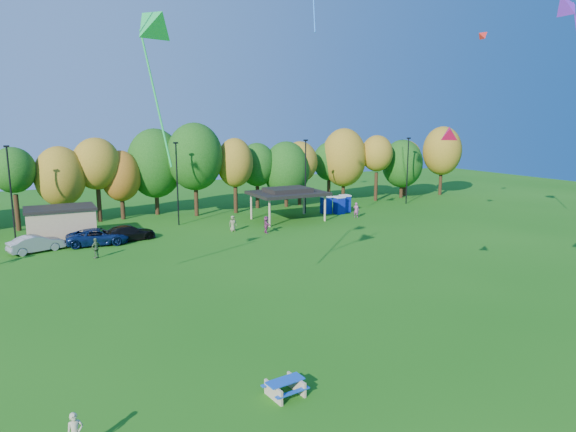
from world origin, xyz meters
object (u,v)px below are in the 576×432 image
picnic_table (285,386)px  car_c (98,237)px  porta_potties (337,204)px  car_b (36,244)px  car_d (129,233)px

picnic_table → car_c: (-3.41, 31.61, 0.36)m
porta_potties → car_b: porta_potties is taller
picnic_table → car_d: bearing=84.3°
car_b → porta_potties: bearing=-100.7°
car_c → car_d: 2.89m
porta_potties → car_c: porta_potties is taller
picnic_table → car_b: (-8.57, 31.30, 0.35)m
porta_potties → car_b: bearing=-172.9°
car_b → car_d: car_b is taller
picnic_table → car_c: size_ratio=0.32×
car_d → car_b: bearing=81.2°
porta_potties → picnic_table: (-25.29, -35.51, -0.69)m
car_b → car_d: 8.06m
porta_potties → car_b: size_ratio=0.82×
picnic_table → car_d: car_d is taller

